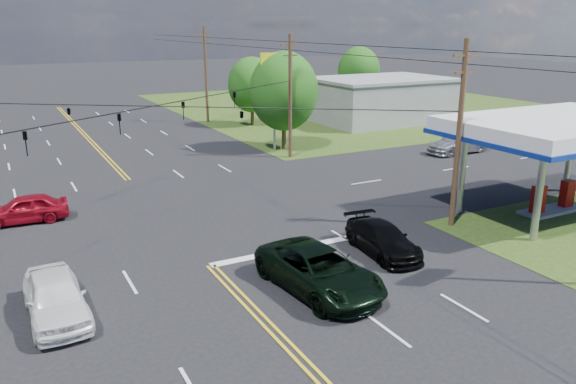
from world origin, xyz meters
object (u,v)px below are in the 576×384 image
pickup_white (55,297)px  pickup_dkgreen (319,270)px  tree_right_a (284,91)px  pole_right_far (206,74)px  gas_canopy (562,129)px  tree_right_b (252,85)px  suv_black (383,239)px  pole_se (459,133)px  tree_far_r (359,71)px  retail_ne (380,101)px  pole_ne (290,95)px

pickup_white → pickup_dkgreen: bearing=-16.0°
pickup_dkgreen → pickup_white: bearing=159.7°
tree_right_a → pickup_dkgreen: 26.89m
pole_right_far → gas_canopy: bearing=-80.3°
tree_right_b → tree_right_a: bearing=-101.8°
tree_right_a → suv_black: (-6.48, -22.32, -4.18)m
tree_right_a → pole_se: bearing=-92.7°
gas_canopy → tree_far_r: 42.55m
pole_se → tree_far_r: bearing=61.7°
pole_right_far → suv_black: pole_right_far is taller
pole_se → pickup_dkgreen: pole_se is taller
gas_canopy → tree_far_r: size_ratio=1.60×
retail_ne → pole_ne: size_ratio=1.47×
pole_ne → gas_canopy: bearing=-71.1°
pickup_white → tree_far_r: bearing=43.2°
tree_right_b → tree_far_r: bearing=18.9°
pole_ne → retail_ne: bearing=32.9°
tree_right_a → suv_black: tree_right_a is taller
tree_right_a → tree_far_r: 26.91m
tree_right_b → suv_black: tree_right_b is taller
retail_ne → pole_right_far: 19.02m
pole_ne → tree_far_r: size_ratio=1.25×
pole_se → pickup_dkgreen: 11.26m
pole_se → pole_right_far: 37.00m
pole_ne → pole_right_far: size_ratio=0.95×
tree_right_b → retail_ne: bearing=-16.5°
tree_right_a → retail_ne: bearing=26.6°
tree_far_r → suv_black: size_ratio=1.60×
tree_far_r → pickup_dkgreen: (-31.00, -42.20, -3.70)m
tree_far_r → pole_se: bearing=-118.3°
gas_canopy → tree_right_a: 22.68m
tree_right_b → tree_far_r: 18.50m
pole_se → tree_right_a: (1.00, 21.00, -0.05)m
pole_se → suv_black: 7.04m
pole_right_far → pickup_white: (-19.44, -37.73, -4.34)m
tree_right_b → pole_se: bearing=-96.1°
tree_far_r → pickup_dkgreen: 52.49m
pole_se → tree_right_b: 33.19m
tree_right_b → pickup_dkgreen: 38.78m
gas_canopy → pole_se: bearing=171.3°
tree_right_a → tree_far_r: tree_right_a is taller
gas_canopy → pickup_dkgreen: bearing=-172.4°
gas_canopy → suv_black: 12.64m
pickup_white → pole_se: bearing=0.8°
tree_right_a → tree_far_r: bearing=42.0°
tree_right_b → pickup_dkgreen: tree_right_b is taller
gas_canopy → tree_far_r: bearing=70.1°
pole_right_far → tree_far_r: pole_right_far is taller
retail_ne → tree_far_r: size_ratio=1.83×
tree_right_a → suv_black: 23.61m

